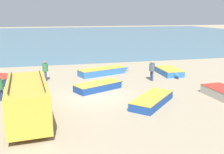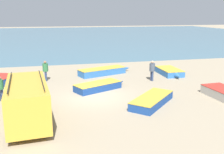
{
  "view_description": "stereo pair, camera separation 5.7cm",
  "coord_description": "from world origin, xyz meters",
  "views": [
    {
      "loc": [
        -2.8,
        -16.76,
        5.53
      ],
      "look_at": [
        1.54,
        1.32,
        1.0
      ],
      "focal_mm": 42.0,
      "sensor_mm": 36.0,
      "label": 1
    },
    {
      "loc": [
        -2.75,
        -16.78,
        5.53
      ],
      "look_at": [
        1.54,
        1.32,
        1.0
      ],
      "focal_mm": 42.0,
      "sensor_mm": 36.0,
      "label": 2
    }
  ],
  "objects": [
    {
      "name": "fisherman_3",
      "position": [
        -3.23,
        5.24,
        1.02
      ],
      "size": [
        0.45,
        0.45,
        1.71
      ],
      "rotation": [
        0.0,
        0.0,
        3.31
      ],
      "color": "navy",
      "rests_on": "ground_plane"
    },
    {
      "name": "fishing_rowboat_5",
      "position": [
        2.0,
        6.5,
        0.31
      ],
      "size": [
        5.38,
        2.77,
        0.62
      ],
      "rotation": [
        0.0,
        0.0,
        0.34
      ],
      "color": "#2D66AD",
      "rests_on": "ground_plane"
    },
    {
      "name": "fishing_rowboat_4",
      "position": [
        3.34,
        -2.19,
        0.26
      ],
      "size": [
        3.92,
        3.94,
        0.53
      ],
      "rotation": [
        0.0,
        0.0,
        0.79
      ],
      "color": "navy",
      "rests_on": "ground_plane"
    },
    {
      "name": "ground_plane",
      "position": [
        0.0,
        0.0,
        0.0
      ],
      "size": [
        200.0,
        200.0,
        0.0
      ],
      "primitive_type": "plane",
      "color": "gray"
    },
    {
      "name": "sea_water",
      "position": [
        0.0,
        52.0,
        0.0
      ],
      "size": [
        120.0,
        80.0,
        0.01
      ],
      "primitive_type": "cube",
      "color": "#477084",
      "rests_on": "ground_plane"
    },
    {
      "name": "fisherman_0",
      "position": [
        -6.02,
        0.63,
        0.97
      ],
      "size": [
        0.43,
        0.43,
        1.62
      ],
      "rotation": [
        0.0,
        0.0,
        5.23
      ],
      "color": "navy",
      "rests_on": "ground_plane"
    },
    {
      "name": "fishing_rowboat_2",
      "position": [
        7.9,
        5.01,
        0.28
      ],
      "size": [
        1.71,
        3.75,
        0.56
      ],
      "rotation": [
        0.0,
        0.0,
        4.69
      ],
      "color": "#2D66AD",
      "rests_on": "ground_plane"
    },
    {
      "name": "parked_van",
      "position": [
        -4.03,
        -3.41,
        1.19
      ],
      "size": [
        2.38,
        5.41,
        2.29
      ],
      "rotation": [
        0.0,
        0.0,
        1.66
      ],
      "color": "gold",
      "rests_on": "ground_plane"
    },
    {
      "name": "fisherman_2",
      "position": [
        5.44,
        3.25,
        1.03
      ],
      "size": [
        0.45,
        0.45,
        1.72
      ],
      "rotation": [
        0.0,
        0.0,
        3.4
      ],
      "color": "navy",
      "rests_on": "ground_plane"
    },
    {
      "name": "fishing_rowboat_1",
      "position": [
        0.65,
        1.69,
        0.27
      ],
      "size": [
        4.24,
        2.71,
        0.54
      ],
      "rotation": [
        0.0,
        0.0,
        0.43
      ],
      "color": "navy",
      "rests_on": "ground_plane"
    }
  ]
}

